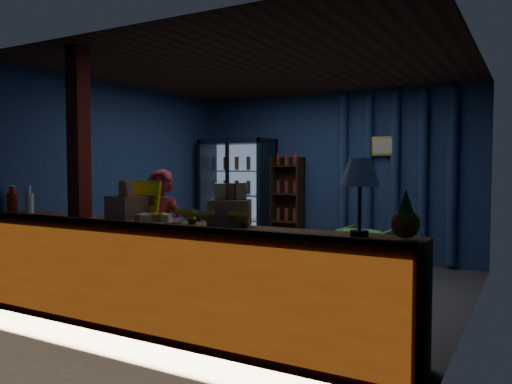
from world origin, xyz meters
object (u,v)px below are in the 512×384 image
Objects in this scene: green_chair at (368,250)px; pastry_tray at (155,220)px; shopkeeper at (161,237)px; table_lamp at (360,176)px.

pastry_tray reaches higher than green_chair.
green_chair is at bearing 73.84° from pastry_tray.
shopkeeper is 2.76× the size of pastry_tray.
pastry_tray is 0.92× the size of table_lamp.
pastry_tray is at bearing 76.66° from green_chair.
green_chair is (1.43, 2.60, -0.40)m from shopkeeper.
pastry_tray is (-0.94, -3.26, 0.66)m from green_chair.
pastry_tray is 1.87m from table_lamp.
table_lamp is at bearing 3.08° from pastry_tray.
table_lamp is (0.87, -3.16, 1.07)m from green_chair.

